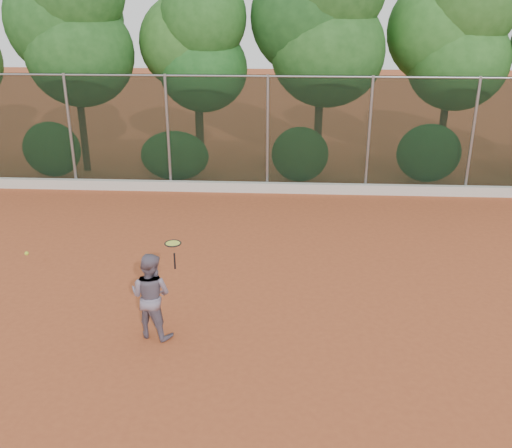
{
  "coord_description": "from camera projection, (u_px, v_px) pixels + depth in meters",
  "views": [
    {
      "loc": [
        0.62,
        -9.77,
        5.52
      ],
      "look_at": [
        0.0,
        1.0,
        1.25
      ],
      "focal_mm": 40.0,
      "sensor_mm": 36.0,
      "label": 1
    }
  ],
  "objects": [
    {
      "name": "foliage_backdrop",
      "position": [
        253.0,
        37.0,
        17.88
      ],
      "size": [
        23.7,
        3.63,
        7.55
      ],
      "color": "#3E2817",
      "rests_on": "ground"
    },
    {
      "name": "tennis_ball_in_flight",
      "position": [
        27.0,
        253.0,
        9.98
      ],
      "size": [
        0.07,
        0.07,
        0.07
      ],
      "color": "#BFD831",
      "rests_on": "ground"
    },
    {
      "name": "concrete_curb",
      "position": [
        267.0,
        188.0,
        17.41
      ],
      "size": [
        24.0,
        0.2,
        0.3
      ],
      "primitive_type": "cube",
      "color": "beige",
      "rests_on": "ground"
    },
    {
      "name": "ground",
      "position": [
        253.0,
        302.0,
        11.14
      ],
      "size": [
        80.0,
        80.0,
        0.0
      ],
      "primitive_type": "plane",
      "color": "#A94D27",
      "rests_on": "ground"
    },
    {
      "name": "chainlink_fence",
      "position": [
        268.0,
        131.0,
        16.95
      ],
      "size": [
        24.09,
        0.09,
        3.5
      ],
      "color": "black",
      "rests_on": "ground"
    },
    {
      "name": "tennis_racket",
      "position": [
        173.0,
        245.0,
        9.39
      ],
      "size": [
        0.35,
        0.35,
        0.51
      ],
      "color": "black",
      "rests_on": "ground"
    },
    {
      "name": "tennis_player",
      "position": [
        151.0,
        295.0,
        9.78
      ],
      "size": [
        0.9,
        0.79,
        1.56
      ],
      "primitive_type": "imported",
      "rotation": [
        0.0,
        0.0,
        2.83
      ],
      "color": "slate",
      "rests_on": "ground"
    }
  ]
}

